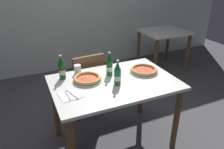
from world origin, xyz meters
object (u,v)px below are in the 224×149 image
object	(u,v)px
napkin_with_cutlery	(70,95)
paper_cup	(78,69)
pizza_margherita_near	(144,70)
beer_bottle_center	(117,75)
beer_bottle_right	(109,66)
chair_behind_table	(86,81)
dining_table_background	(163,39)
beer_bottle_left	(62,69)
pizza_marinara_far	(87,79)
dining_table_main	(114,91)

from	to	relation	value
napkin_with_cutlery	paper_cup	distance (m)	0.43
pizza_margherita_near	napkin_with_cutlery	xyz separation A→B (m)	(-0.83, -0.15, -0.02)
napkin_with_cutlery	paper_cup	size ratio (longest dim) A/B	2.14
beer_bottle_center	beer_bottle_right	distance (m)	0.22
chair_behind_table	dining_table_background	xyz separation A→B (m)	(1.71, 0.78, 0.11)
beer_bottle_center	beer_bottle_right	xyz separation A→B (m)	(0.01, 0.22, 0.00)
dining_table_background	paper_cup	world-z (taller)	paper_cup
pizza_margherita_near	beer_bottle_right	size ratio (longest dim) A/B	1.25
beer_bottle_left	paper_cup	size ratio (longest dim) A/B	2.60
pizza_marinara_far	paper_cup	xyz separation A→B (m)	(-0.04, 0.19, 0.03)
napkin_with_cutlery	dining_table_main	bearing A→B (deg)	10.61
beer_bottle_center	beer_bottle_right	bearing A→B (deg)	86.50
dining_table_main	beer_bottle_left	xyz separation A→B (m)	(-0.44, 0.26, 0.22)
beer_bottle_center	paper_cup	world-z (taller)	beer_bottle_center
dining_table_background	beer_bottle_right	bearing A→B (deg)	-142.14
napkin_with_cutlery	pizza_marinara_far	bearing A→B (deg)	42.07
dining_table_background	beer_bottle_center	xyz separation A→B (m)	(-1.62, -1.46, 0.26)
chair_behind_table	dining_table_background	distance (m)	1.89
chair_behind_table	paper_cup	size ratio (longest dim) A/B	8.95
chair_behind_table	dining_table_background	size ratio (longest dim) A/B	1.06
napkin_with_cutlery	beer_bottle_right	bearing A→B (deg)	26.29
dining_table_main	chair_behind_table	bearing A→B (deg)	99.25
beer_bottle_left	napkin_with_cutlery	bearing A→B (deg)	-92.12
dining_table_background	beer_bottle_center	size ratio (longest dim) A/B	3.24
pizza_margherita_near	chair_behind_table	bearing A→B (deg)	130.81
pizza_marinara_far	paper_cup	world-z (taller)	paper_cup
beer_bottle_right	pizza_marinara_far	bearing A→B (deg)	-172.50
dining_table_background	beer_bottle_left	xyz separation A→B (m)	(-2.06, -1.13, 0.26)
pizza_marinara_far	napkin_with_cutlery	xyz separation A→B (m)	(-0.22, -0.20, -0.02)
dining_table_main	pizza_marinara_far	xyz separation A→B (m)	(-0.23, 0.11, 0.14)
beer_bottle_left	paper_cup	distance (m)	0.18
dining_table_background	dining_table_main	bearing A→B (deg)	-139.27
pizza_marinara_far	paper_cup	size ratio (longest dim) A/B	3.06
dining_table_background	beer_bottle_center	bearing A→B (deg)	-137.80
dining_table_background	pizza_margherita_near	xyz separation A→B (m)	(-1.24, -1.33, 0.18)
beer_bottle_left	beer_bottle_right	xyz separation A→B (m)	(0.46, -0.11, 0.00)
chair_behind_table	beer_bottle_left	size ratio (longest dim) A/B	3.44
beer_bottle_center	beer_bottle_left	bearing A→B (deg)	142.93
beer_bottle_center	beer_bottle_right	world-z (taller)	same
chair_behind_table	beer_bottle_center	size ratio (longest dim) A/B	3.44
chair_behind_table	pizza_margherita_near	bearing A→B (deg)	126.08
chair_behind_table	beer_bottle_right	xyz separation A→B (m)	(0.11, -0.46, 0.37)
beer_bottle_left	pizza_marinara_far	bearing A→B (deg)	-35.33
beer_bottle_left	beer_bottle_center	size ratio (longest dim) A/B	1.00
pizza_marinara_far	beer_bottle_center	distance (m)	0.31
pizza_margherita_near	beer_bottle_left	distance (m)	0.84
paper_cup	pizza_margherita_near	bearing A→B (deg)	-20.75
chair_behind_table	beer_bottle_center	distance (m)	0.78
dining_table_background	pizza_margherita_near	size ratio (longest dim) A/B	2.60
beer_bottle_left	paper_cup	bearing A→B (deg)	15.77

